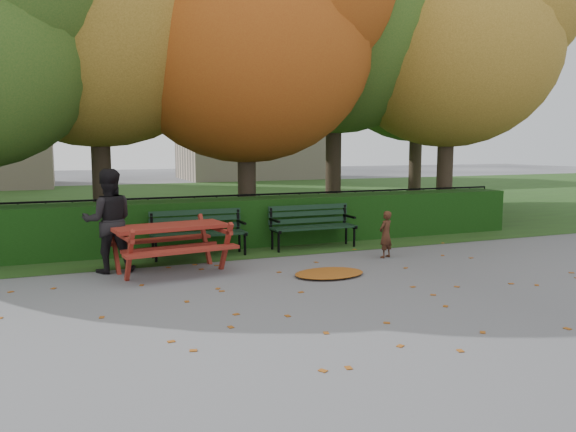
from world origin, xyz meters
name	(u,v)px	position (x,y,z in m)	size (l,w,h in m)	color
ground	(350,297)	(0.00, 0.00, 0.00)	(90.00, 90.00, 0.00)	slate
grass_strip	(169,203)	(0.00, 14.00, 0.01)	(90.00, 90.00, 0.00)	#213917
building_right	(253,84)	(8.00, 28.00, 6.00)	(9.00, 6.00, 12.00)	#C6B39A
hedge	(249,222)	(0.00, 4.50, 0.50)	(13.00, 0.90, 1.00)	black
iron_fence	(238,216)	(0.00, 5.30, 0.54)	(14.00, 0.04, 1.02)	black
tree_c	(262,29)	(0.83, 5.96, 4.82)	(6.30, 6.00, 8.00)	#2E2319
tree_d	(352,2)	(3.88, 7.23, 5.98)	(7.14, 6.80, 9.58)	#2E2319
tree_e	(465,34)	(6.52, 5.77, 5.08)	(6.09, 5.80, 8.16)	#2E2319
tree_g	(430,50)	(8.33, 9.76, 5.37)	(6.30, 6.00, 8.55)	#2E2319
bench_left	(198,229)	(-1.30, 3.70, 0.52)	(1.80, 0.57, 0.88)	black
bench_right	(312,223)	(1.10, 3.70, 0.52)	(1.80, 0.57, 0.88)	black
picnic_table	(170,235)	(-2.04, 2.54, 0.62)	(2.06, 1.75, 0.91)	maroon
leaf_pile	(329,273)	(0.30, 1.27, 0.04)	(1.18, 0.82, 0.08)	maroon
leaf_scatter	(340,291)	(0.00, 0.30, 0.01)	(9.00, 5.70, 0.01)	maroon
child	(386,234)	(1.95, 2.21, 0.45)	(0.33, 0.21, 0.89)	#3F2114
adult	(108,221)	(-2.99, 2.90, 0.87)	(0.84, 0.66, 1.74)	black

